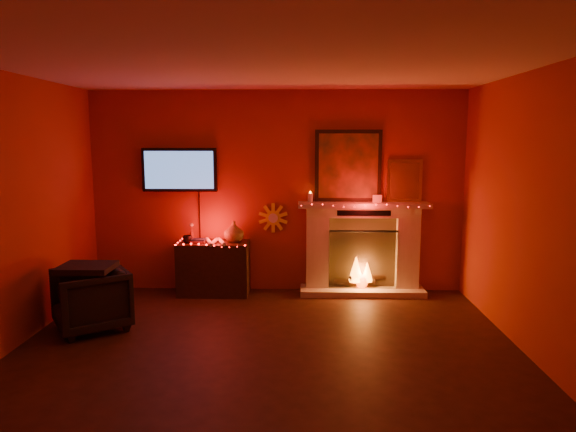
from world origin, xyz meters
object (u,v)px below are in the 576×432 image
Objects in this scene: sunburst_clock at (273,218)px; fireplace at (362,240)px; armchair at (91,299)px; tv at (180,170)px; console_table at (215,265)px.

fireplace is at bearing -4.37° from sunburst_clock.
fireplace reaches higher than armchair.
sunburst_clock is (1.25, 0.03, -0.65)m from tv.
sunburst_clock is 0.54× the size of armchair.
fireplace reaches higher than console_table.
fireplace is 2.21× the size of console_table.
fireplace is at bearing 3.77° from console_table.
tv is 1.36m from console_table.
sunburst_clock is at bearing 1.24° from tv.
tv reaches higher than armchair.
sunburst_clock is 2.54m from armchair.
tv is 1.26× the size of console_table.
fireplace is 3.44m from armchair.
tv reaches higher than console_table.
console_table is (0.48, -0.19, -1.25)m from tv.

